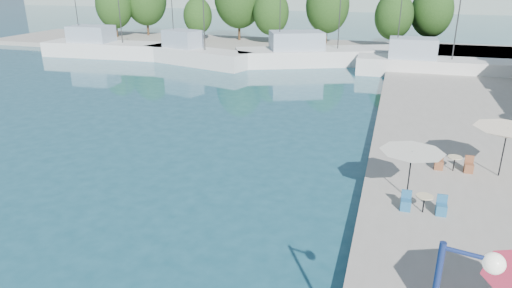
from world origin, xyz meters
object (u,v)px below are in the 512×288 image
(trawler_03, at_px, (317,55))
(umbrella_white, at_px, (412,157))
(trawler_02, at_px, (194,55))
(umbrella_cream, at_px, (507,133))
(trawler_04, at_px, (430,66))
(trawler_01, at_px, (108,48))

(trawler_03, height_order, umbrella_white, trawler_03)
(trawler_02, height_order, umbrella_cream, trawler_02)
(trawler_04, bearing_deg, trawler_01, 178.08)
(trawler_02, bearing_deg, trawler_03, 34.38)
(trawler_03, bearing_deg, trawler_02, 173.11)
(trawler_04, distance_m, umbrella_cream, 27.29)
(trawler_01, bearing_deg, trawler_03, 2.29)
(trawler_04, height_order, umbrella_cream, trawler_04)
(trawler_01, xyz_separation_m, trawler_04, (38.99, -0.64, 0.00))
(trawler_02, height_order, trawler_04, same)
(trawler_03, bearing_deg, umbrella_white, -96.97)
(umbrella_white, bearing_deg, trawler_01, 139.24)
(trawler_04, bearing_deg, umbrella_cream, -86.94)
(trawler_04, bearing_deg, trawler_02, -178.74)
(trawler_03, bearing_deg, trawler_01, 161.81)
(trawler_01, distance_m, trawler_04, 39.00)
(trawler_03, relative_size, trawler_04, 1.28)
(trawler_04, bearing_deg, trawler_03, 165.18)
(trawler_02, height_order, umbrella_white, trawler_02)
(trawler_04, relative_size, umbrella_white, 5.67)
(trawler_01, bearing_deg, trawler_02, -10.32)
(trawler_01, xyz_separation_m, trawler_02, (12.79, -1.67, 0.00))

